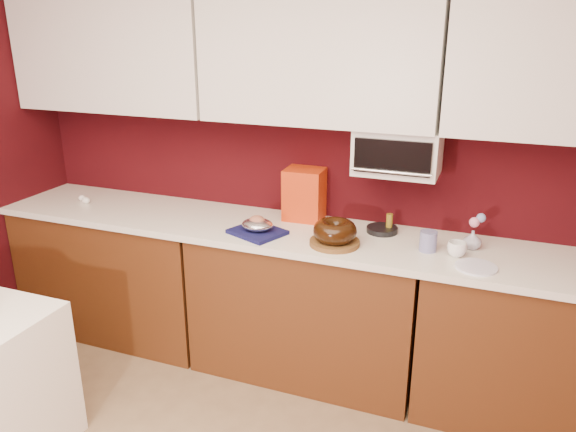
# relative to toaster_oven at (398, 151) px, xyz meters

# --- Properties ---
(wall_back) EXTENTS (4.00, 0.02, 2.50)m
(wall_back) POSITION_rel_toaster_oven_xyz_m (-0.45, 0.15, -0.12)
(wall_back) COLOR #3A070B
(wall_back) RESTS_ON floor
(base_cabinet_left) EXTENTS (1.31, 0.58, 0.86)m
(base_cabinet_left) POSITION_rel_toaster_oven_xyz_m (-1.78, -0.17, -0.95)
(base_cabinet_left) COLOR #542A10
(base_cabinet_left) RESTS_ON floor
(base_cabinet_center) EXTENTS (1.31, 0.58, 0.86)m
(base_cabinet_center) POSITION_rel_toaster_oven_xyz_m (-0.45, -0.17, -0.95)
(base_cabinet_center) COLOR #542A10
(base_cabinet_center) RESTS_ON floor
(base_cabinet_right) EXTENTS (1.31, 0.58, 0.86)m
(base_cabinet_right) POSITION_rel_toaster_oven_xyz_m (0.88, -0.17, -0.95)
(base_cabinet_right) COLOR #542A10
(base_cabinet_right) RESTS_ON floor
(countertop) EXTENTS (4.00, 0.62, 0.04)m
(countertop) POSITION_rel_toaster_oven_xyz_m (-0.45, -0.17, -0.49)
(countertop) COLOR white
(countertop) RESTS_ON base_cabinet_center
(upper_cabinet_left) EXTENTS (1.31, 0.33, 0.70)m
(upper_cabinet_left) POSITION_rel_toaster_oven_xyz_m (-1.78, -0.02, 0.48)
(upper_cabinet_left) COLOR white
(upper_cabinet_left) RESTS_ON wall_back
(upper_cabinet_center) EXTENTS (1.31, 0.33, 0.70)m
(upper_cabinet_center) POSITION_rel_toaster_oven_xyz_m (-0.45, -0.02, 0.48)
(upper_cabinet_center) COLOR white
(upper_cabinet_center) RESTS_ON wall_back
(toaster_oven) EXTENTS (0.45, 0.30, 0.25)m
(toaster_oven) POSITION_rel_toaster_oven_xyz_m (0.00, 0.00, 0.00)
(toaster_oven) COLOR white
(toaster_oven) RESTS_ON upper_cabinet_center
(toaster_oven_door) EXTENTS (0.40, 0.02, 0.18)m
(toaster_oven_door) POSITION_rel_toaster_oven_xyz_m (0.00, -0.16, 0.00)
(toaster_oven_door) COLOR black
(toaster_oven_door) RESTS_ON toaster_oven
(toaster_oven_handle) EXTENTS (0.42, 0.02, 0.02)m
(toaster_oven_handle) POSITION_rel_toaster_oven_xyz_m (0.00, -0.18, -0.07)
(toaster_oven_handle) COLOR silver
(toaster_oven_handle) RESTS_ON toaster_oven
(cake_base) EXTENTS (0.35, 0.35, 0.03)m
(cake_base) POSITION_rel_toaster_oven_xyz_m (-0.26, -0.29, -0.46)
(cake_base) COLOR brown
(cake_base) RESTS_ON countertop
(bundt_cake) EXTENTS (0.24, 0.24, 0.10)m
(bundt_cake) POSITION_rel_toaster_oven_xyz_m (-0.26, -0.29, -0.40)
(bundt_cake) COLOR black
(bundt_cake) RESTS_ON cake_base
(navy_towel) EXTENTS (0.35, 0.32, 0.02)m
(navy_towel) POSITION_rel_toaster_oven_xyz_m (-0.71, -0.29, -0.46)
(navy_towel) COLOR #121344
(navy_towel) RESTS_ON countertop
(foil_ham_nest) EXTENTS (0.23, 0.21, 0.07)m
(foil_ham_nest) POSITION_rel_toaster_oven_xyz_m (-0.71, -0.29, -0.42)
(foil_ham_nest) COLOR white
(foil_ham_nest) RESTS_ON navy_towel
(roasted_ham) EXTENTS (0.10, 0.09, 0.06)m
(roasted_ham) POSITION_rel_toaster_oven_xyz_m (-0.71, -0.29, -0.40)
(roasted_ham) COLOR #B16A51
(roasted_ham) RESTS_ON foil_ham_nest
(pandoro_box) EXTENTS (0.24, 0.22, 0.31)m
(pandoro_box) POSITION_rel_toaster_oven_xyz_m (-0.55, 0.05, -0.32)
(pandoro_box) COLOR #B4170C
(pandoro_box) RESTS_ON countertop
(dark_pan) EXTENTS (0.21, 0.21, 0.03)m
(dark_pan) POSITION_rel_toaster_oven_xyz_m (-0.06, -0.01, -0.46)
(dark_pan) COLOR black
(dark_pan) RESTS_ON countertop
(coffee_mug) EXTENTS (0.12, 0.12, 0.09)m
(coffee_mug) POSITION_rel_toaster_oven_xyz_m (0.37, -0.22, -0.43)
(coffee_mug) COLOR white
(coffee_mug) RESTS_ON countertop
(blue_jar) EXTENTS (0.10, 0.10, 0.11)m
(blue_jar) POSITION_rel_toaster_oven_xyz_m (0.22, -0.20, -0.42)
(blue_jar) COLOR navy
(blue_jar) RESTS_ON countertop
(flower_vase) EXTENTS (0.10, 0.10, 0.11)m
(flower_vase) POSITION_rel_toaster_oven_xyz_m (0.44, -0.08, -0.42)
(flower_vase) COLOR #B1B3C9
(flower_vase) RESTS_ON countertop
(flower_pink) EXTENTS (0.05, 0.05, 0.05)m
(flower_pink) POSITION_rel_toaster_oven_xyz_m (0.44, -0.08, -0.33)
(flower_pink) COLOR pink
(flower_pink) RESTS_ON flower_vase
(flower_blue) EXTENTS (0.05, 0.05, 0.05)m
(flower_blue) POSITION_rel_toaster_oven_xyz_m (0.47, -0.06, -0.30)
(flower_blue) COLOR #7D90C9
(flower_blue) RESTS_ON flower_vase
(china_plate) EXTENTS (0.24, 0.24, 0.01)m
(china_plate) POSITION_rel_toaster_oven_xyz_m (0.48, -0.33, -0.47)
(china_plate) COLOR white
(china_plate) RESTS_ON countertop
(amber_bottle) EXTENTS (0.05, 0.05, 0.11)m
(amber_bottle) POSITION_rel_toaster_oven_xyz_m (-0.02, 0.01, -0.42)
(amber_bottle) COLOR olive
(amber_bottle) RESTS_ON countertop
(egg_left) EXTENTS (0.06, 0.05, 0.04)m
(egg_left) POSITION_rel_toaster_oven_xyz_m (-2.06, -0.16, -0.46)
(egg_left) COLOR white
(egg_left) RESTS_ON countertop
(egg_right) EXTENTS (0.07, 0.06, 0.05)m
(egg_right) POSITION_rel_toaster_oven_xyz_m (-1.99, -0.19, -0.45)
(egg_right) COLOR white
(egg_right) RESTS_ON countertop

